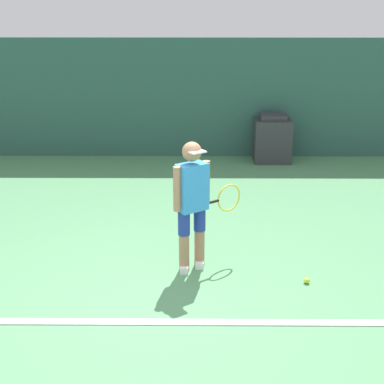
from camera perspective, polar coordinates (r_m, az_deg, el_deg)
ground_plane at (r=5.64m, az=-3.85°, el=-12.21°), size 24.00×24.00×0.00m
back_wall at (r=10.85m, az=-1.74°, el=9.94°), size 24.00×0.10×2.36m
court_baseline at (r=5.40m, az=-4.07°, el=-13.68°), size 21.60×0.10×0.01m
tennis_player at (r=6.07m, az=0.10°, el=-0.93°), size 0.79×0.60×1.53m
tennis_ball at (r=6.19m, az=12.14°, el=-9.21°), size 0.07×0.07×0.07m
covered_chair at (r=10.71m, az=8.53°, el=5.60°), size 0.71×0.60×0.94m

